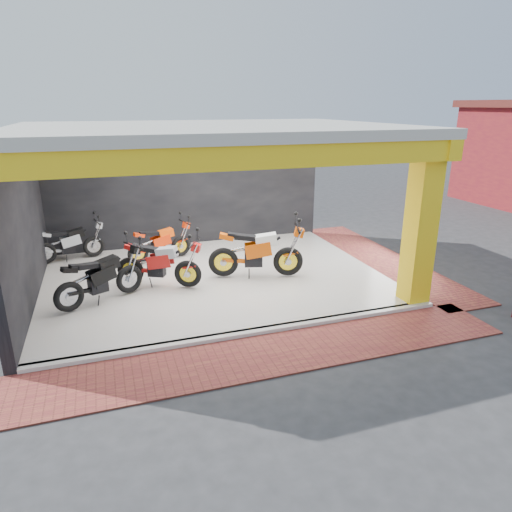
% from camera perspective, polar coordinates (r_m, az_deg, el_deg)
% --- Properties ---
extents(ground, '(80.00, 80.00, 0.00)m').
position_cam_1_polar(ground, '(9.59, -2.32, -7.08)').
color(ground, '#2D2D30').
rests_on(ground, ground).
extents(showroom_floor, '(8.00, 6.00, 0.10)m').
position_cam_1_polar(showroom_floor, '(11.35, -5.19, -2.70)').
color(showroom_floor, white).
rests_on(showroom_floor, ground).
extents(showroom_ceiling, '(8.40, 6.40, 0.20)m').
position_cam_1_polar(showroom_ceiling, '(10.60, -5.76, 15.49)').
color(showroom_ceiling, beige).
rests_on(showroom_ceiling, corner_column).
extents(back_wall, '(8.20, 0.20, 3.50)m').
position_cam_1_polar(back_wall, '(13.83, -8.48, 8.34)').
color(back_wall, black).
rests_on(back_wall, ground).
extents(left_wall, '(0.20, 6.20, 3.50)m').
position_cam_1_polar(left_wall, '(10.72, -27.31, 3.54)').
color(left_wall, black).
rests_on(left_wall, ground).
extents(corner_column, '(0.50, 0.50, 3.50)m').
position_cam_1_polar(corner_column, '(10.04, 19.89, 3.62)').
color(corner_column, yellow).
rests_on(corner_column, ground).
extents(header_beam_front, '(8.40, 0.30, 0.40)m').
position_cam_1_polar(header_beam_front, '(7.74, -0.49, 12.29)').
color(header_beam_front, yellow).
rests_on(header_beam_front, corner_column).
extents(header_beam_right, '(0.30, 6.40, 0.40)m').
position_cam_1_polar(header_beam_right, '(12.17, 13.54, 14.04)').
color(header_beam_right, yellow).
rests_on(header_beam_right, corner_column).
extents(floor_kerb, '(8.00, 0.20, 0.10)m').
position_cam_1_polar(floor_kerb, '(8.70, -0.39, -9.53)').
color(floor_kerb, white).
rests_on(floor_kerb, ground).
extents(paver_front, '(9.00, 1.40, 0.03)m').
position_cam_1_polar(paver_front, '(8.07, 1.39, -12.21)').
color(paver_front, '#984131').
rests_on(paver_front, ground).
extents(paver_right, '(1.40, 7.00, 0.03)m').
position_cam_1_polar(paver_right, '(13.24, 15.43, -0.36)').
color(paver_right, '#984131').
rests_on(paver_right, ground).
extents(moto_hero, '(2.59, 1.56, 1.49)m').
position_cam_1_polar(moto_hero, '(11.03, 4.07, 1.05)').
color(moto_hero, '#D75009').
rests_on(moto_hero, showroom_floor).
extents(moto_row_a, '(2.27, 1.71, 1.31)m').
position_cam_1_polar(moto_row_a, '(10.44, -8.58, -0.62)').
color(moto_row_a, red).
rests_on(moto_row_a, showroom_floor).
extents(moto_row_b, '(2.24, 1.66, 1.29)m').
position_cam_1_polar(moto_row_b, '(10.42, -15.69, -1.22)').
color(moto_row_b, black).
rests_on(moto_row_b, showroom_floor).
extents(moto_row_c, '(2.01, 1.17, 1.15)m').
position_cam_1_polar(moto_row_c, '(12.70, -9.44, 2.42)').
color(moto_row_c, red).
rests_on(moto_row_c, showroom_floor).
extents(moto_row_d, '(2.02, 1.08, 1.17)m').
position_cam_1_polar(moto_row_d, '(13.28, -19.73, 2.30)').
color(moto_row_d, '#ADB1B6').
rests_on(moto_row_d, showroom_floor).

